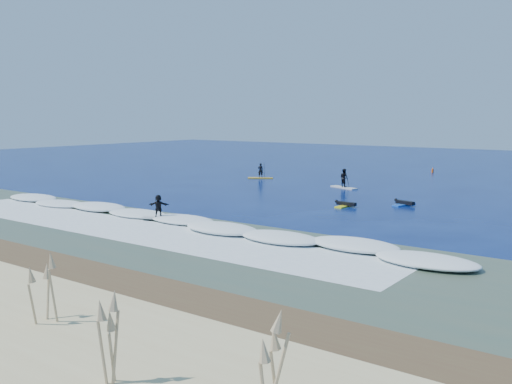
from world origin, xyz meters
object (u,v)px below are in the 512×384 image
Objects in this scene: wave_surfer at (159,207)px; prone_paddler_near at (345,204)px; marker_buoy at (433,170)px; sup_paddler_center at (344,180)px; prone_paddler_far at (404,203)px; sup_paddler_left at (261,173)px.

prone_paddler_near is at bearing 27.75° from wave_surfer.
prone_paddler_near is 28.34m from marker_buoy.
sup_paddler_center is 10.49m from prone_paddler_far.
prone_paddler_near is at bearing -67.38° from sup_paddler_left.
sup_paddler_center is 1.39× the size of prone_paddler_near.
sup_paddler_center is at bearing 29.84° from prone_paddler_near.
sup_paddler_left is at bearing -127.12° from marker_buoy.
sup_paddler_left is 1.20× the size of prone_paddler_near.
sup_paddler_left is at bearing -169.78° from sup_paddler_center.
sup_paddler_center reaches higher than wave_surfer.
marker_buoy is at bearing 21.29° from sup_paddler_left.
marker_buoy reaches higher than prone_paddler_near.
sup_paddler_center is 18.77m from marker_buoy.
sup_paddler_left is at bearing 78.48° from wave_surfer.
wave_surfer is (-6.95, -12.07, 0.71)m from prone_paddler_near.
prone_paddler_near is 1.03× the size of wave_surfer.
prone_paddler_near is 3.52× the size of marker_buoy.
wave_surfer is at bearing -100.80° from sup_paddler_left.
marker_buoy is (3.71, 40.22, -0.59)m from wave_surfer.
sup_paddler_left is at bearing 80.76° from prone_paddler_far.
wave_surfer is at bearing -95.28° from marker_buoy.
wave_surfer reaches higher than prone_paddler_near.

